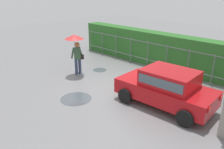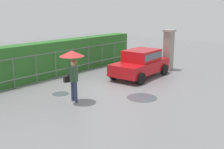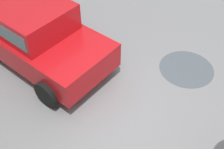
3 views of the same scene
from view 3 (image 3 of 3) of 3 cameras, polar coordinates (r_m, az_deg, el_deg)
name	(u,v)px [view 3 (image 3 of 3)]	position (r m, az deg, el deg)	size (l,w,h in m)	color
ground_plane	(119,111)	(6.02, 1.40, -7.22)	(40.00, 40.00, 0.00)	slate
car	(33,31)	(6.90, -15.30, 8.34)	(3.80, 2.00, 1.48)	#B71116
puddle_near	(186,69)	(7.09, 14.44, 1.13)	(1.28, 1.28, 0.00)	#4C545B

